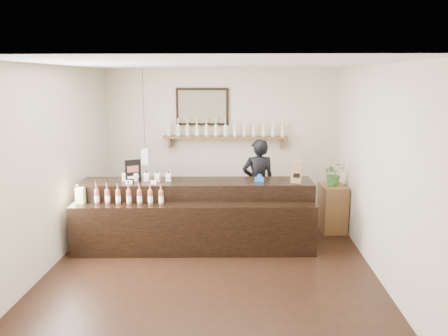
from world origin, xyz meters
TOP-DOWN VIEW (x-y plane):
  - ground at (0.00, 0.00)m, footprint 5.00×5.00m
  - room_shell at (0.00, 0.00)m, footprint 5.00×5.00m
  - back_wall_decor at (-0.14, 2.37)m, footprint 2.66×0.96m
  - counter at (-0.30, 0.57)m, footprint 3.69×1.15m
  - promo_sign at (-1.28, 0.61)m, footprint 0.23×0.15m
  - paper_bag at (1.26, 0.66)m, footprint 0.18×0.15m
  - tape_dispenser at (0.70, 0.69)m, footprint 0.15×0.09m
  - side_cabinet at (2.00, 1.36)m, footprint 0.45×0.59m
  - potted_plant at (2.00, 1.36)m, footprint 0.44×0.40m
  - shopkeeper at (0.71, 1.55)m, footprint 0.72×0.53m

SIDE VIEW (x-z plane):
  - ground at x=0.00m, z-range 0.00..0.00m
  - side_cabinet at x=2.00m, z-range 0.00..0.81m
  - counter at x=-0.30m, z-range -0.12..1.08m
  - shopkeeper at x=0.71m, z-range 0.00..1.80m
  - potted_plant at x=2.00m, z-range 0.81..1.22m
  - tape_dispenser at x=0.70m, z-range 1.01..1.13m
  - paper_bag at x=1.26m, z-range 1.02..1.37m
  - promo_sign at x=-1.28m, z-range 1.02..1.37m
  - room_shell at x=0.00m, z-range -0.80..4.20m
  - back_wall_decor at x=-0.14m, z-range 0.91..2.60m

